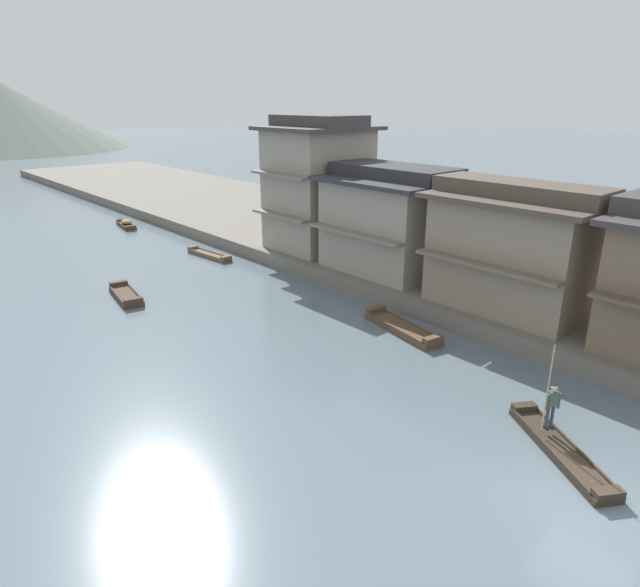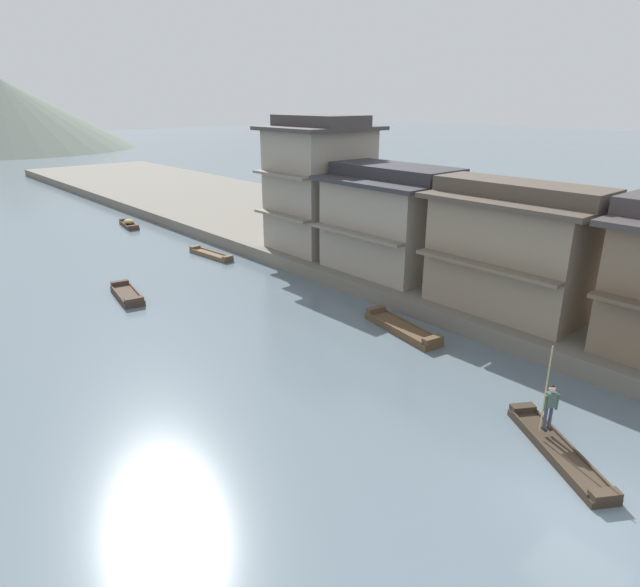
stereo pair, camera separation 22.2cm
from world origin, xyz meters
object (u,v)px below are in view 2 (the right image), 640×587
at_px(house_waterfront_second, 514,248).
at_px(house_waterfront_tall, 393,219).
at_px(boat_foreground_poled, 558,451).
at_px(boat_moored_far, 127,295).
at_px(boat_moored_second, 211,255).
at_px(house_waterfront_narrow, 320,184).
at_px(boatman_person, 550,402).
at_px(boat_moored_nearest, 129,224).
at_px(boat_moored_third, 402,328).

relative_size(house_waterfront_second, house_waterfront_tall, 1.05).
height_order(boat_foreground_poled, boat_moored_far, boat_moored_far).
distance_m(boat_moored_second, house_waterfront_narrow, 9.22).
bearing_deg(boatman_person, boat_moored_far, 102.19).
xyz_separation_m(boatman_person, boat_moored_far, (-4.79, 22.19, -1.27)).
height_order(boat_moored_nearest, house_waterfront_tall, house_waterfront_tall).
bearing_deg(house_waterfront_second, boat_moored_nearest, 98.92).
xyz_separation_m(boat_moored_third, house_waterfront_tall, (5.36, 5.59, 3.67)).
relative_size(boat_foreground_poled, house_waterfront_second, 0.56).
height_order(boat_moored_nearest, boat_moored_third, boat_moored_nearest).
bearing_deg(boat_moored_second, house_waterfront_second, -76.71).
bearing_deg(house_waterfront_tall, house_waterfront_narrow, 88.95).
bearing_deg(boat_moored_nearest, boatman_person, -93.82).
xyz_separation_m(boat_moored_second, boat_moored_third, (0.11, -17.68, 0.04)).
bearing_deg(boat_foreground_poled, boat_moored_nearest, 85.68).
bearing_deg(boat_moored_far, house_waterfront_tall, -30.03).
height_order(boatman_person, boat_moored_third, boatman_person).
bearing_deg(house_waterfront_second, boat_moored_second, 103.29).
bearing_deg(boat_foreground_poled, boat_moored_second, 82.64).
distance_m(boat_moored_nearest, house_waterfront_narrow, 20.12).
relative_size(boatman_person, house_waterfront_narrow, 0.35).
height_order(boat_moored_nearest, boat_moored_second, boat_moored_nearest).
xyz_separation_m(boat_moored_second, house_waterfront_narrow, (5.60, -5.34, 5.02)).
distance_m(boat_foreground_poled, boat_moored_second, 27.43).
height_order(boat_moored_far, house_waterfront_second, house_waterfront_second).
distance_m(boat_moored_far, house_waterfront_tall, 15.89).
distance_m(boat_foreground_poled, house_waterfront_second, 11.41).
distance_m(boatman_person, boat_moored_second, 26.75).
relative_size(boatman_person, boat_moored_far, 0.79).
relative_size(boatman_person, house_waterfront_second, 0.38).
bearing_deg(boatman_person, boat_moored_nearest, 86.18).
xyz_separation_m(boat_moored_nearest, boat_moored_second, (0.46, -13.20, -0.10)).
bearing_deg(boat_foreground_poled, boatman_person, 59.33).
distance_m(boat_moored_second, boat_moored_third, 17.68).
relative_size(boatman_person, house_waterfront_tall, 0.40).
bearing_deg(house_waterfront_narrow, house_waterfront_second, -93.04).
distance_m(boat_moored_second, house_waterfront_tall, 13.77).
bearing_deg(boat_moored_third, boatman_person, -110.03).
bearing_deg(house_waterfront_narrow, boat_moored_far, 175.77).
distance_m(boatman_person, house_waterfront_second, 10.35).
bearing_deg(boat_moored_third, boat_moored_second, 90.36).
xyz_separation_m(boat_moored_nearest, boat_moored_third, (0.58, -30.88, -0.06)).
height_order(boat_foreground_poled, house_waterfront_second, house_waterfront_second).
bearing_deg(house_waterfront_tall, boat_moored_second, 114.37).
bearing_deg(boat_moored_second, boat_moored_third, -89.64).
distance_m(house_waterfront_second, house_waterfront_tall, 8.27).
bearing_deg(boat_moored_nearest, house_waterfront_tall, -76.79).
bearing_deg(house_waterfront_narrow, boat_foreground_poled, -112.62).
bearing_deg(house_waterfront_tall, boatman_person, -120.72).
xyz_separation_m(boat_moored_second, house_waterfront_second, (4.80, -20.32, 3.71)).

